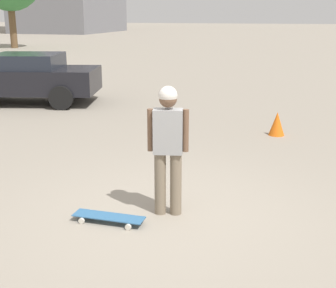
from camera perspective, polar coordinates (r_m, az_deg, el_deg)
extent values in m
plane|color=gray|center=(6.16, 0.00, -8.43)|extent=(220.00, 220.00, 0.00)
cylinder|color=#7A6B56|center=(6.02, -0.96, -4.84)|extent=(0.15, 0.15, 0.82)
cylinder|color=#7A6B56|center=(6.00, 0.96, -4.89)|extent=(0.15, 0.15, 0.82)
cube|color=#999999|center=(5.80, 0.00, 1.54)|extent=(0.27, 0.40, 0.56)
cylinder|color=brown|center=(5.82, -2.17, 1.71)|extent=(0.08, 0.08, 0.54)
cylinder|color=brown|center=(5.79, 2.18, 1.64)|extent=(0.08, 0.08, 0.54)
sphere|color=brown|center=(5.71, 0.00, 5.56)|extent=(0.22, 0.22, 0.22)
sphere|color=silver|center=(5.71, 0.00, 5.94)|extent=(0.23, 0.23, 0.23)
cube|color=#336693|center=(5.93, -7.25, -8.75)|extent=(0.25, 0.91, 0.01)
cylinder|color=silver|center=(5.96, -10.50, -9.20)|extent=(0.03, 0.07, 0.07)
cylinder|color=silver|center=(6.17, -9.41, -8.24)|extent=(0.03, 0.07, 0.07)
cylinder|color=silver|center=(5.73, -4.88, -10.06)|extent=(0.03, 0.07, 0.07)
cylinder|color=silver|center=(5.95, -3.96, -9.02)|extent=(0.03, 0.07, 0.07)
cube|color=black|center=(14.09, -17.08, 7.46)|extent=(2.77, 4.44, 0.68)
cube|color=#1E232D|center=(14.00, -16.85, 9.67)|extent=(2.07, 2.19, 0.41)
cylinder|color=black|center=(12.89, -12.90, 5.51)|extent=(0.34, 0.68, 0.65)
cylinder|color=black|center=(14.68, -11.04, 6.83)|extent=(0.34, 0.68, 0.65)
cylinder|color=brown|center=(36.92, -18.41, 13.59)|extent=(0.49, 0.49, 3.28)
cone|color=orange|center=(10.18, 13.14, 2.42)|extent=(0.33, 0.33, 0.50)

